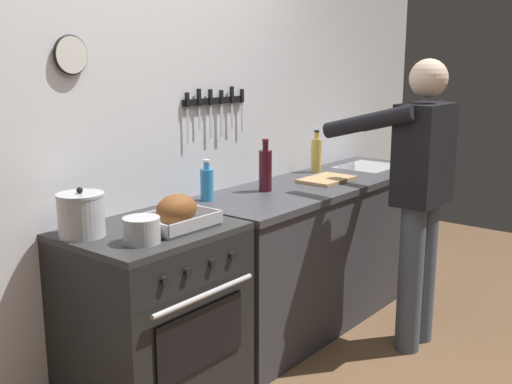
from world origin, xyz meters
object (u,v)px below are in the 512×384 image
object	(u,v)px
bottle_wine_red	(265,169)
roasting_pan	(177,213)
stock_pot	(81,215)
bottle_cooking_oil	(316,154)
bottle_dish_soap	(207,184)
saucepan	(142,230)
person_cook	(419,187)
cutting_board	(327,179)
stove	(153,319)

from	to	relation	value
bottle_wine_red	roasting_pan	bearing A→B (deg)	-169.00
stock_pot	bottle_wine_red	bearing A→B (deg)	-2.44
bottle_cooking_oil	bottle_dish_soap	bearing A→B (deg)	-179.41
bottle_dish_soap	bottle_cooking_oil	xyz separation A→B (m)	(1.10, 0.01, 0.03)
saucepan	stock_pot	bearing A→B (deg)	109.28
person_cook	bottle_dish_soap	xyz separation A→B (m)	(-0.83, 0.85, 0.04)
stock_pot	saucepan	size ratio (longest dim) A/B	1.39
person_cook	bottle_cooking_oil	size ratio (longest dim) A/B	5.80
stock_pot	cutting_board	world-z (taller)	stock_pot
person_cook	roasting_pan	size ratio (longest dim) A/B	4.72
stock_pot	bottle_wine_red	world-z (taller)	bottle_wine_red
stock_pot	saucepan	world-z (taller)	stock_pot
bottle_wine_red	stock_pot	bearing A→B (deg)	177.56
roasting_pan	cutting_board	xyz separation A→B (m)	(1.36, 0.05, -0.06)
roasting_pan	bottle_dish_soap	distance (m)	0.56
stove	stock_pot	size ratio (longest dim) A/B	4.11
stock_pot	cutting_board	xyz separation A→B (m)	(1.72, -0.17, -0.09)
roasting_pan	bottle_dish_soap	size ratio (longest dim) A/B	1.56
stove	stock_pot	xyz separation A→B (m)	(-0.27, 0.13, 0.55)
person_cook	bottle_cooking_oil	xyz separation A→B (m)	(0.26, 0.86, 0.07)
person_cook	stock_pot	distance (m)	1.86
cutting_board	stock_pot	bearing A→B (deg)	174.34
bottle_wine_red	bottle_dish_soap	distance (m)	0.40
saucepan	bottle_dish_soap	distance (m)	0.82
stock_pot	bottle_dish_soap	xyz separation A→B (m)	(0.85, 0.05, -0.00)
saucepan	bottle_dish_soap	bearing A→B (deg)	23.60
saucepan	roasting_pan	bearing A→B (deg)	12.19
person_cook	bottle_cooking_oil	distance (m)	0.90
stock_pot	stove	bearing A→B (deg)	-25.94
bottle_dish_soap	bottle_wine_red	bearing A→B (deg)	-14.35
person_cook	roasting_pan	world-z (taller)	person_cook
bottle_wine_red	person_cook	bearing A→B (deg)	-59.47
saucepan	bottle_wine_red	world-z (taller)	bottle_wine_red
cutting_board	bottle_cooking_oil	size ratio (longest dim) A/B	1.26
roasting_pan	cutting_board	distance (m)	1.36
person_cook	saucepan	distance (m)	1.67
roasting_pan	stock_pot	distance (m)	0.42
bottle_cooking_oil	saucepan	bearing A→B (deg)	-169.62
cutting_board	person_cook	bearing A→B (deg)	-93.57
saucepan	bottle_wine_red	distance (m)	1.16
stove	roasting_pan	distance (m)	0.53
stove	bottle_dish_soap	size ratio (longest dim) A/B	4.00
stove	person_cook	world-z (taller)	person_cook
stock_pot	bottle_dish_soap	size ratio (longest dim) A/B	0.97
person_cook	stock_pot	xyz separation A→B (m)	(-1.68, 0.80, 0.04)
roasting_pan	bottle_cooking_oil	size ratio (longest dim) A/B	1.23
bottle_wine_red	cutting_board	bearing A→B (deg)	-13.71
saucepan	cutting_board	distance (m)	1.63
bottle_dish_soap	stove	bearing A→B (deg)	-162.72
bottle_wine_red	bottle_cooking_oil	xyz separation A→B (m)	(0.71, 0.11, -0.01)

